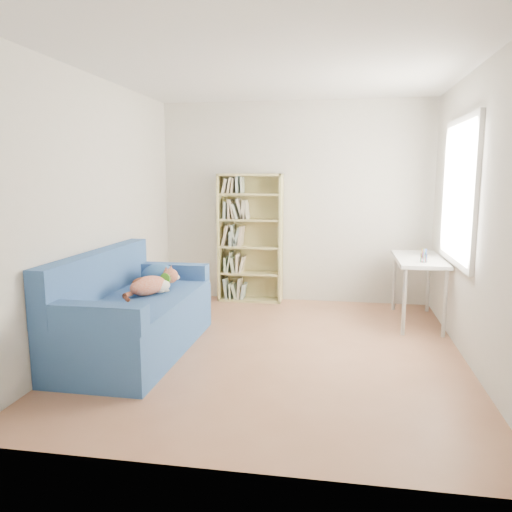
{
  "coord_description": "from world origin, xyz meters",
  "views": [
    {
      "loc": [
        0.6,
        -4.54,
        1.66
      ],
      "look_at": [
        -0.24,
        0.38,
        0.85
      ],
      "focal_mm": 35.0,
      "sensor_mm": 36.0,
      "label": 1
    }
  ],
  "objects_px": {
    "sofa": "(133,314)",
    "desk": "(419,265)",
    "bookshelf": "(250,243)",
    "pen_cup": "(424,257)"
  },
  "relations": [
    {
      "from": "sofa",
      "to": "desk",
      "type": "bearing_deg",
      "value": 27.57
    },
    {
      "from": "desk",
      "to": "bookshelf",
      "type": "bearing_deg",
      "value": 161.92
    },
    {
      "from": "bookshelf",
      "to": "desk",
      "type": "bearing_deg",
      "value": -18.08
    },
    {
      "from": "sofa",
      "to": "bookshelf",
      "type": "height_order",
      "value": "bookshelf"
    },
    {
      "from": "bookshelf",
      "to": "desk",
      "type": "height_order",
      "value": "bookshelf"
    },
    {
      "from": "sofa",
      "to": "pen_cup",
      "type": "height_order",
      "value": "sofa"
    },
    {
      "from": "desk",
      "to": "pen_cup",
      "type": "distance_m",
      "value": 0.34
    },
    {
      "from": "desk",
      "to": "pen_cup",
      "type": "height_order",
      "value": "pen_cup"
    },
    {
      "from": "desk",
      "to": "sofa",
      "type": "bearing_deg",
      "value": -153.14
    },
    {
      "from": "bookshelf",
      "to": "pen_cup",
      "type": "xyz_separation_m",
      "value": [
        2.04,
        -0.97,
        0.03
      ]
    }
  ]
}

